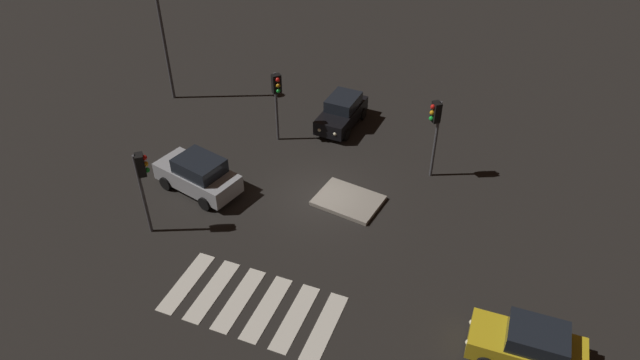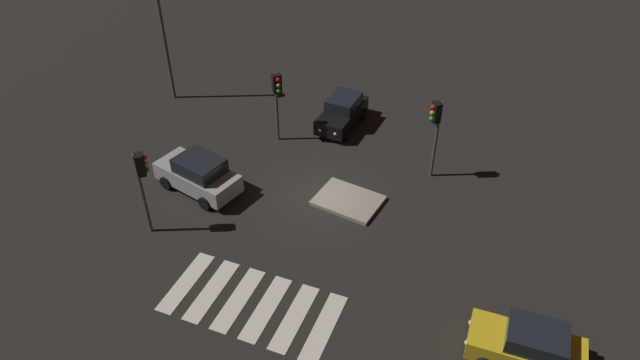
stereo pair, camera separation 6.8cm
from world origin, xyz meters
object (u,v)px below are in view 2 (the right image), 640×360
at_px(car_silver, 198,174).
at_px(car_black, 342,112).
at_px(traffic_light_west, 277,91).
at_px(street_lamp, 159,10).
at_px(traffic_light_south, 142,174).
at_px(traffic_light_north, 436,122).
at_px(traffic_island, 348,201).
at_px(car_yellow, 528,346).

relative_size(car_silver, car_black, 1.12).
relative_size(traffic_light_west, street_lamp, 0.49).
distance_m(traffic_light_south, traffic_light_north, 12.89).
height_order(traffic_light_north, street_lamp, street_lamp).
bearing_deg(street_lamp, traffic_island, -22.58).
xyz_separation_m(traffic_island, traffic_light_north, (2.91, 3.30, 2.98)).
distance_m(car_yellow, traffic_light_north, 10.76).
xyz_separation_m(traffic_island, traffic_light_west, (-5.07, 3.43, 2.83)).
bearing_deg(traffic_island, traffic_light_north, 48.66).
relative_size(car_yellow, car_black, 0.98).
height_order(traffic_island, street_lamp, street_lamp).
bearing_deg(traffic_light_north, car_yellow, 81.66).
xyz_separation_m(car_silver, street_lamp, (-6.05, 7.02, 4.43)).
xyz_separation_m(car_yellow, car_black, (-10.86, 11.84, 0.01)).
bearing_deg(car_black, traffic_light_south, -19.01).
height_order(car_yellow, traffic_light_north, traffic_light_north).
xyz_separation_m(traffic_light_south, street_lamp, (-5.72, 10.17, 2.32)).
bearing_deg(traffic_island, car_black, 112.60).
bearing_deg(car_yellow, traffic_light_west, -35.83).
height_order(car_yellow, car_black, car_black).
xyz_separation_m(car_black, traffic_light_south, (-4.53, -10.97, 2.18)).
bearing_deg(car_black, car_silver, -24.79).
bearing_deg(car_black, street_lamp, -82.12).
bearing_deg(street_lamp, car_yellow, -27.61).
bearing_deg(car_black, car_yellow, 45.93).
bearing_deg(traffic_island, car_silver, -165.82).
relative_size(car_silver, traffic_light_west, 1.14).
bearing_deg(traffic_light_south, street_lamp, 80.07).
distance_m(car_black, street_lamp, 11.21).
relative_size(traffic_light_south, traffic_light_north, 0.97).
bearing_deg(traffic_light_north, car_black, -66.57).
height_order(traffic_light_west, traffic_light_south, traffic_light_south).
bearing_deg(car_yellow, car_black, -48.92).
distance_m(car_yellow, traffic_light_south, 15.56).
xyz_separation_m(car_black, traffic_light_west, (-2.52, -2.69, 2.10)).
relative_size(traffic_island, street_lamp, 0.40).
bearing_deg(traffic_light_west, street_lamp, -149.91).
bearing_deg(car_silver, traffic_light_west, -94.11).
xyz_separation_m(car_yellow, traffic_light_south, (-15.38, 0.86, 2.18)).
height_order(car_yellow, traffic_light_south, traffic_light_south).
xyz_separation_m(traffic_light_north, street_lamp, (-15.70, 2.01, 2.24)).
bearing_deg(street_lamp, traffic_light_south, -60.67).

